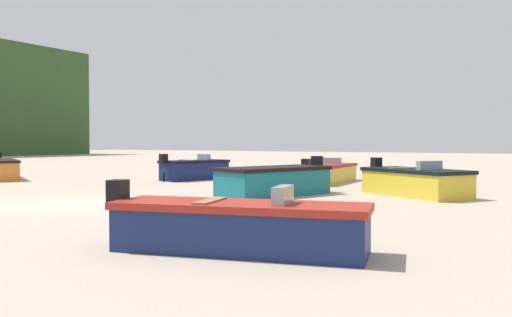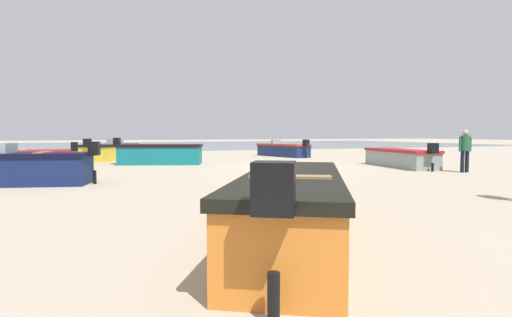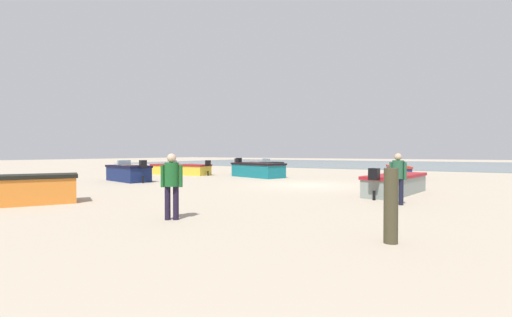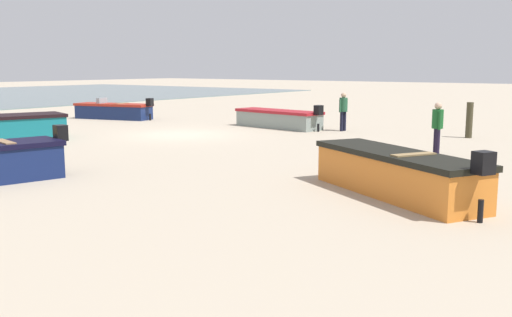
% 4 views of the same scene
% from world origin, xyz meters
% --- Properties ---
extents(ground_plane, '(160.00, 160.00, 0.00)m').
position_xyz_m(ground_plane, '(0.00, 0.00, 0.00)').
color(ground_plane, tan).
extents(tidal_water, '(80.00, 36.00, 0.06)m').
position_xyz_m(tidal_water, '(0.00, -36.00, 0.03)').
color(tidal_water, slate).
rests_on(tidal_water, ground).
extents(boat_grey_0, '(1.83, 4.62, 1.11)m').
position_xyz_m(boat_grey_0, '(-4.54, 1.66, 0.40)').
color(boat_grey_0, gray).
rests_on(boat_grey_0, ground).
extents(boat_navy_1, '(3.67, 2.05, 1.24)m').
position_xyz_m(boat_navy_1, '(9.69, 3.08, 0.48)').
color(boat_navy_1, '#12204F').
rests_on(boat_navy_1, ground).
extents(boat_teal_3, '(4.27, 2.79, 1.27)m').
position_xyz_m(boat_teal_3, '(5.14, -3.74, 0.48)').
color(boat_teal_3, '#136A77').
rests_on(boat_teal_3, ground).
extents(boat_navy_4, '(2.24, 4.45, 1.12)m').
position_xyz_m(boat_navy_4, '(-3.10, -7.69, 0.42)').
color(boat_navy_4, navy).
rests_on(boat_navy_4, ground).
extents(boat_yellow_5, '(5.01, 1.89, 1.10)m').
position_xyz_m(boat_yellow_5, '(11.34, -2.88, 0.41)').
color(boat_yellow_5, gold).
rests_on(boat_yellow_5, ground).
extents(boat_yellow_6, '(3.35, 3.98, 1.21)m').
position_xyz_m(boat_yellow_6, '(7.43, -7.75, 0.46)').
color(boat_yellow_6, gold).
rests_on(boat_yellow_6, ground).
extents(mooring_post_near_water, '(0.25, 0.25, 1.36)m').
position_xyz_m(mooring_post_near_water, '(-5.81, 9.58, 0.68)').
color(mooring_post_near_water, '#3F3A27').
rests_on(mooring_post_near_water, ground).
extents(beach_walker_foreground, '(0.54, 0.39, 1.62)m').
position_xyz_m(beach_walker_foreground, '(-5.10, 4.57, 0.95)').
color(beach_walker_foreground, black).
rests_on(beach_walker_foreground, ground).
extents(beach_walker_distant, '(0.49, 0.47, 1.62)m').
position_xyz_m(beach_walker_distant, '(-0.83, 10.07, 0.95)').
color(beach_walker_distant, black).
rests_on(beach_walker_distant, ground).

